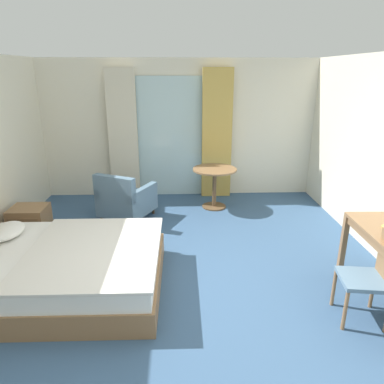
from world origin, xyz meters
name	(u,v)px	position (x,y,z in m)	size (l,w,h in m)	color
ground	(182,300)	(0.00, 0.00, -0.05)	(5.67, 7.39, 0.10)	#38567A
wall_back	(179,129)	(0.00, 3.43, 1.26)	(5.27, 0.12, 2.52)	silver
balcony_glass_door	(170,138)	(-0.17, 3.35, 1.11)	(1.28, 0.02, 2.22)	silver
curtain_panel_left	(123,135)	(-1.03, 3.25, 1.18)	(0.53, 0.10, 2.36)	beige
curtain_panel_right	(217,135)	(0.69, 3.25, 1.18)	(0.55, 0.10, 2.36)	tan
bed	(57,268)	(-1.36, 0.20, 0.26)	(2.18, 1.70, 0.97)	olive
nightstand	(30,222)	(-2.17, 1.52, 0.23)	(0.49, 0.45, 0.46)	olive
desk_chair	(373,274)	(1.79, -0.43, 0.50)	(0.47, 0.46, 0.89)	slate
armchair_by_window	(125,200)	(-0.88, 2.15, 0.33)	(0.96, 0.99, 0.79)	slate
round_cafe_table	(215,178)	(0.60, 2.62, 0.53)	(0.76, 0.76, 0.71)	olive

